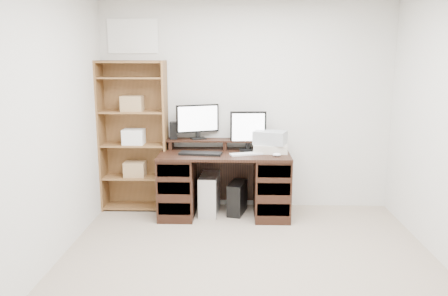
{
  "coord_description": "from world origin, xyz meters",
  "views": [
    {
      "loc": [
        -0.11,
        -3.29,
        1.82
      ],
      "look_at": [
        -0.25,
        1.43,
        0.85
      ],
      "focal_mm": 35.0,
      "sensor_mm": 36.0,
      "label": 1
    }
  ],
  "objects_px": {
    "monitor_wide": "(198,120)",
    "tower_black": "(237,198)",
    "printer": "(270,148)",
    "tower_silver": "(209,194)",
    "bookshelf": "(134,135)",
    "desk": "(225,183)",
    "monitor_small": "(248,129)"
  },
  "relations": [
    {
      "from": "monitor_wide",
      "to": "tower_black",
      "type": "xyz_separation_m",
      "value": [
        0.48,
        -0.19,
        -0.91
      ]
    },
    {
      "from": "bookshelf",
      "to": "tower_black",
      "type": "bearing_deg",
      "value": -7.46
    },
    {
      "from": "monitor_wide",
      "to": "printer",
      "type": "xyz_separation_m",
      "value": [
        0.86,
        -0.18,
        -0.3
      ]
    },
    {
      "from": "tower_silver",
      "to": "desk",
      "type": "bearing_deg",
      "value": -12.36
    },
    {
      "from": "tower_black",
      "to": "printer",
      "type": "bearing_deg",
      "value": 14.47
    },
    {
      "from": "monitor_wide",
      "to": "printer",
      "type": "height_order",
      "value": "monitor_wide"
    },
    {
      "from": "tower_silver",
      "to": "tower_black",
      "type": "distance_m",
      "value": 0.34
    },
    {
      "from": "monitor_wide",
      "to": "tower_silver",
      "type": "xyz_separation_m",
      "value": [
        0.15,
        -0.18,
        -0.87
      ]
    },
    {
      "from": "monitor_wide",
      "to": "tower_silver",
      "type": "height_order",
      "value": "monitor_wide"
    },
    {
      "from": "monitor_wide",
      "to": "bookshelf",
      "type": "height_order",
      "value": "bookshelf"
    },
    {
      "from": "tower_black",
      "to": "monitor_wide",
      "type": "bearing_deg",
      "value": 172.73
    },
    {
      "from": "monitor_wide",
      "to": "printer",
      "type": "relative_size",
      "value": 1.28
    },
    {
      "from": "monitor_small",
      "to": "tower_black",
      "type": "relative_size",
      "value": 1.14
    },
    {
      "from": "printer",
      "to": "tower_silver",
      "type": "xyz_separation_m",
      "value": [
        -0.71,
        -0.0,
        -0.56
      ]
    },
    {
      "from": "monitor_wide",
      "to": "tower_black",
      "type": "relative_size",
      "value": 1.22
    },
    {
      "from": "monitor_wide",
      "to": "monitor_small",
      "type": "distance_m",
      "value": 0.62
    },
    {
      "from": "desk",
      "to": "tower_black",
      "type": "relative_size",
      "value": 3.69
    },
    {
      "from": "printer",
      "to": "tower_silver",
      "type": "relative_size",
      "value": 0.83
    },
    {
      "from": "monitor_small",
      "to": "tower_black",
      "type": "distance_m",
      "value": 0.83
    },
    {
      "from": "tower_silver",
      "to": "bookshelf",
      "type": "xyz_separation_m",
      "value": [
        -0.92,
        0.16,
        0.68
      ]
    },
    {
      "from": "monitor_wide",
      "to": "tower_silver",
      "type": "bearing_deg",
      "value": -72.8
    },
    {
      "from": "desk",
      "to": "tower_black",
      "type": "height_order",
      "value": "desk"
    },
    {
      "from": "tower_black",
      "to": "bookshelf",
      "type": "distance_m",
      "value": 1.45
    },
    {
      "from": "monitor_wide",
      "to": "tower_black",
      "type": "height_order",
      "value": "monitor_wide"
    },
    {
      "from": "desk",
      "to": "tower_silver",
      "type": "distance_m",
      "value": 0.24
    },
    {
      "from": "printer",
      "to": "bookshelf",
      "type": "distance_m",
      "value": 1.64
    },
    {
      "from": "desk",
      "to": "tower_silver",
      "type": "bearing_deg",
      "value": 164.04
    },
    {
      "from": "tower_black",
      "to": "bookshelf",
      "type": "height_order",
      "value": "bookshelf"
    },
    {
      "from": "tower_silver",
      "to": "monitor_wide",
      "type": "bearing_deg",
      "value": 132.38
    },
    {
      "from": "printer",
      "to": "bookshelf",
      "type": "relative_size",
      "value": 0.22
    },
    {
      "from": "monitor_small",
      "to": "printer",
      "type": "relative_size",
      "value": 1.2
    },
    {
      "from": "printer",
      "to": "tower_black",
      "type": "relative_size",
      "value": 0.96
    }
  ]
}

